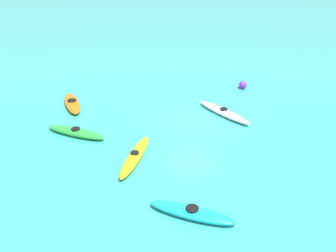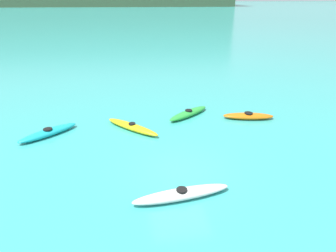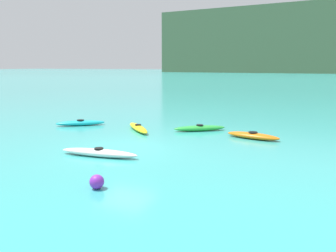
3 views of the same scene
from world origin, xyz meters
name	(u,v)px [view 3 (image 3 of 3)]	position (x,y,z in m)	size (l,w,h in m)	color
ground_plane	(126,148)	(0.00, 0.00, 0.00)	(600.00, 600.00, 0.00)	#38ADA8
headland_cliff	(301,40)	(-5.93, 184.83, 16.57)	(144.49, 38.57, 33.14)	#4C6042
kayak_orange	(253,136)	(4.96, 4.61, 0.16)	(2.93, 1.27, 0.37)	orange
kayak_green	(200,128)	(1.68, 5.58, 0.16)	(2.88, 2.31, 0.37)	green
kayak_white	(99,153)	(-0.26, -1.72, 0.16)	(3.57, 1.00, 0.37)	white
kayak_cyan	(81,123)	(-5.90, 4.20, 0.16)	(2.83, 2.40, 0.37)	#19B7C6
kayak_yellow	(138,128)	(-1.68, 4.20, 0.16)	(2.81, 2.88, 0.37)	yellow
buoy_purple	(97,182)	(2.00, -5.01, 0.23)	(0.46, 0.46, 0.46)	purple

